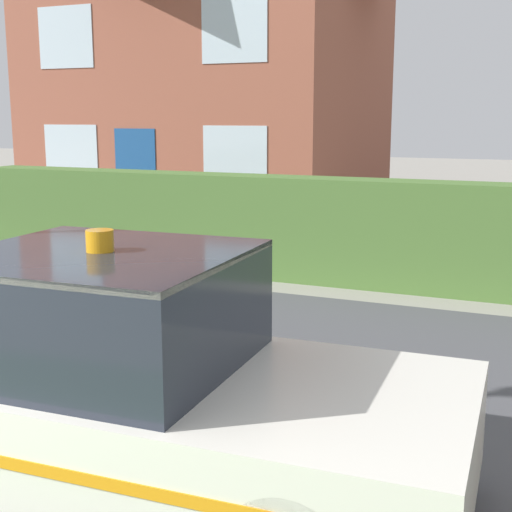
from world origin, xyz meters
TOP-DOWN VIEW (x-y plane):
  - road_strip at (0.00, 3.98)m, footprint 28.00×6.67m
  - garden_hedge at (1.09, 8.26)m, footprint 13.42×0.66m
  - police_car at (1.02, 2.13)m, footprint 4.09×1.90m
  - house_left at (-4.68, 14.95)m, footprint 7.66×6.98m

SIDE VIEW (x-z plane):
  - road_strip at x=0.00m, z-range 0.00..0.01m
  - police_car at x=1.02m, z-range -0.13..1.55m
  - garden_hedge at x=1.09m, z-range 0.00..1.50m
  - house_left at x=-4.68m, z-range 0.06..7.15m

